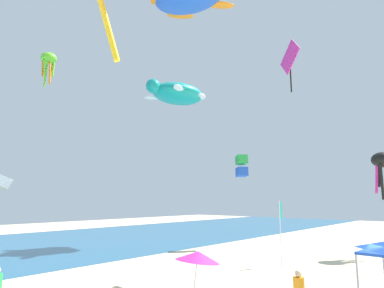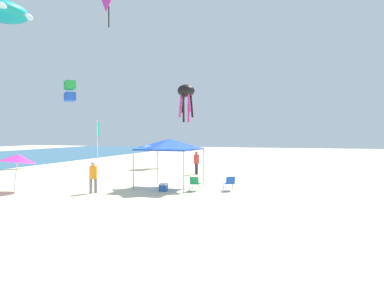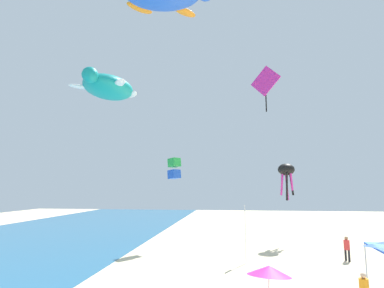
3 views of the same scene
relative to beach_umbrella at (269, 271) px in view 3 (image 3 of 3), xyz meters
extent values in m
cylinder|color=#B7B7BC|center=(5.21, -6.10, -0.71)|extent=(0.07, 0.07, 2.23)
cone|color=#E02D9E|center=(0.00, 0.00, 0.00)|extent=(2.01, 1.99, 0.75)
cylinder|color=silver|center=(9.19, 0.62, 0.27)|extent=(0.06, 0.06, 4.18)
cube|color=teal|center=(9.37, 0.62, 1.71)|extent=(0.30, 0.02, 1.10)
cylinder|color=black|center=(11.07, -6.95, -1.41)|extent=(0.16, 0.16, 0.82)
cylinder|color=black|center=(10.79, -7.10, -1.41)|extent=(0.16, 0.16, 0.82)
cylinder|color=red|center=(10.93, -7.02, -0.64)|extent=(0.43, 0.43, 0.71)
sphere|color=#A87A56|center=(10.93, -7.02, -0.15)|extent=(0.27, 0.27, 0.27)
cylinder|color=orange|center=(0.72, -4.21, -0.71)|extent=(0.40, 0.40, 0.67)
sphere|color=beige|center=(0.72, -4.21, -0.25)|extent=(0.25, 0.25, 0.25)
ellipsoid|color=black|center=(17.88, -3.99, 5.51)|extent=(1.67, 1.67, 1.22)
cylinder|color=black|center=(18.22, -3.58, 4.28)|extent=(0.31, 0.33, 1.78)
cylinder|color=#E02D9E|center=(17.69, -3.48, 4.04)|extent=(0.27, 0.41, 2.27)
cylinder|color=black|center=(17.35, -3.90, 3.79)|extent=(0.47, 0.24, 2.75)
cylinder|color=#E02D9E|center=(17.53, -4.40, 4.28)|extent=(0.31, 0.33, 1.78)
cylinder|color=black|center=(18.06, -4.50, 4.04)|extent=(0.27, 0.41, 2.27)
cylinder|color=#E02D9E|center=(18.41, -4.08, 3.79)|extent=(0.47, 0.24, 2.75)
ellipsoid|color=teal|center=(12.62, 13.07, 13.13)|extent=(6.14, 5.14, 2.15)
sphere|color=teal|center=(9.55, 13.51, 13.28)|extent=(1.39, 1.39, 1.39)
ellipsoid|color=white|center=(10.80, 11.30, 12.90)|extent=(2.30, 1.89, 0.31)
ellipsoid|color=white|center=(11.37, 15.28, 12.90)|extent=(2.09, 2.19, 0.31)
ellipsoid|color=white|center=(14.24, 11.28, 12.90)|extent=(2.30, 1.89, 0.31)
ellipsoid|color=white|center=(14.68, 14.35, 12.90)|extent=(2.09, 2.19, 0.31)
cube|color=#E02D9E|center=(8.10, -1.08, 11.59)|extent=(1.59, 2.07, 2.53)
cylinder|color=black|center=(8.10, -1.08, 10.12)|extent=(0.09, 0.09, 1.81)
cube|color=green|center=(14.91, 7.06, 6.08)|extent=(1.34, 1.36, 0.91)
cube|color=blue|center=(14.91, 7.06, 4.95)|extent=(1.34, 1.36, 0.91)
ellipsoid|color=orange|center=(9.39, 5.28, 18.42)|extent=(2.38, 2.28, 0.34)
ellipsoid|color=orange|center=(8.40, 8.89, 18.42)|extent=(2.38, 2.28, 0.34)
camera|label=1|loc=(-11.72, -9.71, 2.44)|focal=31.56mm
camera|label=2|loc=(-16.55, -14.84, 1.39)|focal=34.54mm
camera|label=3|loc=(-14.73, 1.60, 3.63)|focal=29.04mm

